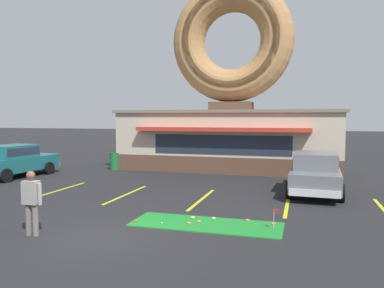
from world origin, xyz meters
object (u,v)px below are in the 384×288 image
Objects in this scene: putting_flag_pin at (275,214)px; car_teal at (14,160)px; golf_ball at (162,223)px; pedestrian_beanie_man at (31,200)px; trash_bin at (115,161)px; car_grey at (316,171)px.

car_teal reaches higher than putting_flag_pin.
golf_ball is 0.08× the size of putting_flag_pin.
car_teal is 2.87× the size of pedestrian_beanie_man.
putting_flag_pin is 0.12× the size of car_teal.
trash_bin is (-6.48, 9.46, 0.45)m from golf_ball.
car_teal reaches higher than golf_ball.
golf_ball is at bearing -173.96° from putting_flag_pin.
car_grey is at bearing 47.02° from pedestrian_beanie_man.
putting_flag_pin is 5.51m from car_grey.
pedestrian_beanie_man is (-5.82, -2.12, 0.46)m from putting_flag_pin.
car_grey is 0.99× the size of car_teal.
car_teal is at bearing 134.09° from pedestrian_beanie_man.
car_grey reaches higher than putting_flag_pin.
trash_bin reaches higher than putting_flag_pin.
pedestrian_beanie_man is at bearing -159.99° from putting_flag_pin.
trash_bin is (-3.70, 11.26, -0.40)m from pedestrian_beanie_man.
putting_flag_pin is at bearing 6.04° from golf_ball.
golf_ball is at bearing -29.46° from car_teal.
pedestrian_beanie_man is 1.67× the size of trash_bin.
putting_flag_pin is at bearing 20.01° from pedestrian_beanie_man.
car_grey is 14.19m from car_teal.
car_grey reaches higher than trash_bin.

